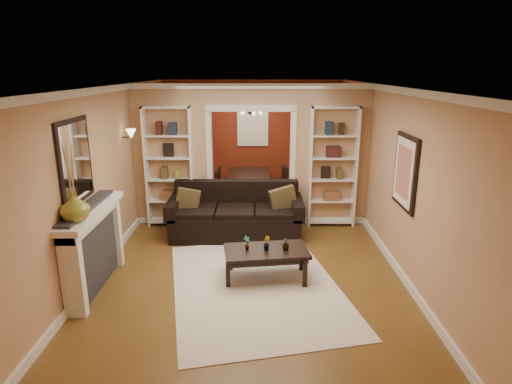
{
  "coord_description": "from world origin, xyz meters",
  "views": [
    {
      "loc": [
        0.13,
        -6.9,
        2.95
      ],
      "look_at": [
        0.1,
        -0.8,
        1.19
      ],
      "focal_mm": 30.0,
      "sensor_mm": 36.0,
      "label": 1
    }
  ],
  "objects_px": {
    "bookshelf_left": "(170,167)",
    "fireplace": "(96,249)",
    "dining_table": "(251,188)",
    "bookshelf_right": "(333,168)",
    "coffee_table": "(266,264)",
    "sofa": "(236,211)"
  },
  "relations": [
    {
      "from": "bookshelf_left",
      "to": "fireplace",
      "type": "bearing_deg",
      "value": -102.05
    },
    {
      "from": "dining_table",
      "to": "bookshelf_right",
      "type": "bearing_deg",
      "value": -135.89
    },
    {
      "from": "bookshelf_left",
      "to": "fireplace",
      "type": "height_order",
      "value": "bookshelf_left"
    },
    {
      "from": "coffee_table",
      "to": "dining_table",
      "type": "distance_m",
      "value": 3.9
    },
    {
      "from": "bookshelf_right",
      "to": "dining_table",
      "type": "height_order",
      "value": "bookshelf_right"
    },
    {
      "from": "bookshelf_left",
      "to": "dining_table",
      "type": "xyz_separation_m",
      "value": [
        1.52,
        1.63,
        -0.85
      ]
    },
    {
      "from": "sofa",
      "to": "bookshelf_left",
      "type": "distance_m",
      "value": 1.56
    },
    {
      "from": "bookshelf_right",
      "to": "sofa",
      "type": "bearing_deg",
      "value": -162.33
    },
    {
      "from": "fireplace",
      "to": "dining_table",
      "type": "relative_size",
      "value": 0.99
    },
    {
      "from": "sofa",
      "to": "bookshelf_right",
      "type": "bearing_deg",
      "value": 17.67
    },
    {
      "from": "bookshelf_left",
      "to": "bookshelf_right",
      "type": "distance_m",
      "value": 3.1
    },
    {
      "from": "bookshelf_right",
      "to": "coffee_table",
      "type": "bearing_deg",
      "value": -119.85
    },
    {
      "from": "sofa",
      "to": "coffee_table",
      "type": "height_order",
      "value": "sofa"
    },
    {
      "from": "bookshelf_left",
      "to": "dining_table",
      "type": "distance_m",
      "value": 2.38
    },
    {
      "from": "fireplace",
      "to": "bookshelf_right",
      "type": "bearing_deg",
      "value": 34.8
    },
    {
      "from": "sofa",
      "to": "fireplace",
      "type": "height_order",
      "value": "fireplace"
    },
    {
      "from": "sofa",
      "to": "dining_table",
      "type": "height_order",
      "value": "sofa"
    },
    {
      "from": "coffee_table",
      "to": "bookshelf_left",
      "type": "distance_m",
      "value": 3.04
    },
    {
      "from": "fireplace",
      "to": "sofa",
      "type": "bearing_deg",
      "value": 46.99
    },
    {
      "from": "sofa",
      "to": "bookshelf_left",
      "type": "bearing_deg",
      "value": 155.61
    },
    {
      "from": "coffee_table",
      "to": "fireplace",
      "type": "distance_m",
      "value": 2.39
    },
    {
      "from": "dining_table",
      "to": "coffee_table",
      "type": "bearing_deg",
      "value": -175.83
    }
  ]
}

